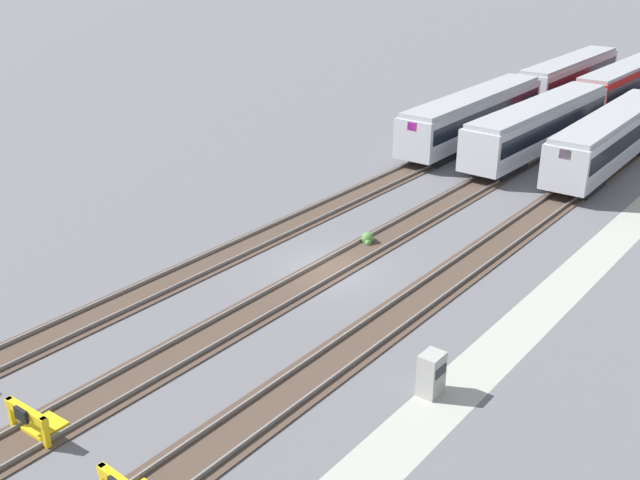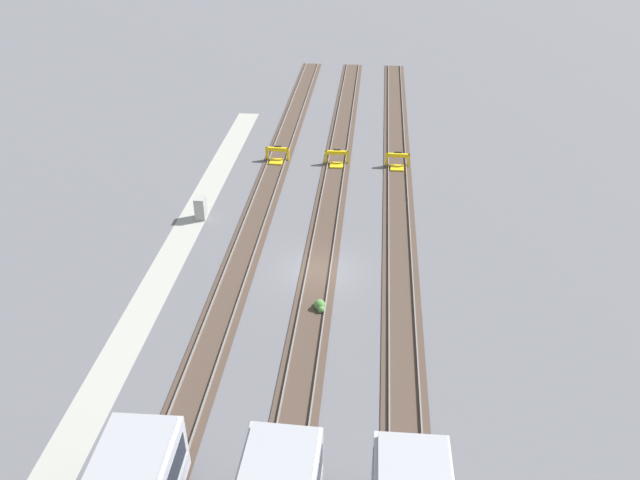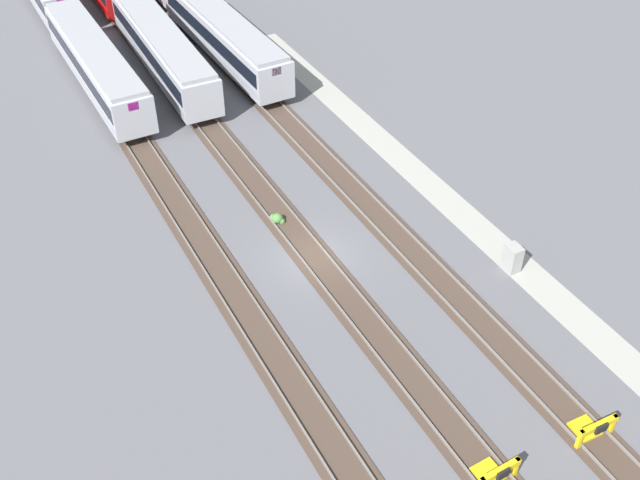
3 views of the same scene
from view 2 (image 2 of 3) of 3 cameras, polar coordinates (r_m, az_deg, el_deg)
name	(u,v)px [view 2 (image 2 of 3)]	position (r m, az deg, el deg)	size (l,w,h in m)	color
ground_plane	(319,271)	(38.56, -0.10, -2.85)	(400.00, 400.00, 0.00)	#5B5B60
service_walkway	(168,263)	(40.43, -13.69, -2.06)	(54.00, 2.00, 0.01)	#9E9E93
rail_track_nearest	(239,266)	(39.24, -7.42, -2.39)	(90.00, 2.24, 0.21)	#47382D
rail_track_near_inner	(319,270)	(38.53, -0.10, -2.79)	(90.00, 2.24, 0.21)	#47382D
rail_track_middle	(401,275)	(38.47, 7.38, -3.16)	(90.00, 2.24, 0.21)	#47382D
bumper_stop_nearest_track	(277,156)	(52.72, -3.96, 7.69)	(1.37, 2.01, 1.22)	gold
bumper_stop_near_inner_track	(337,159)	(51.98, 1.54, 7.40)	(1.37, 2.01, 1.22)	gold
bumper_stop_middle_track	(397,162)	(51.86, 7.10, 7.09)	(1.36, 2.01, 1.22)	gold
electrical_cabinet	(201,208)	(44.62, -10.86, 2.90)	(0.90, 0.73, 1.60)	#9E9E99
weed_clump	(320,306)	(35.32, -0.04, -6.03)	(0.92, 0.70, 0.64)	#4C7F3D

